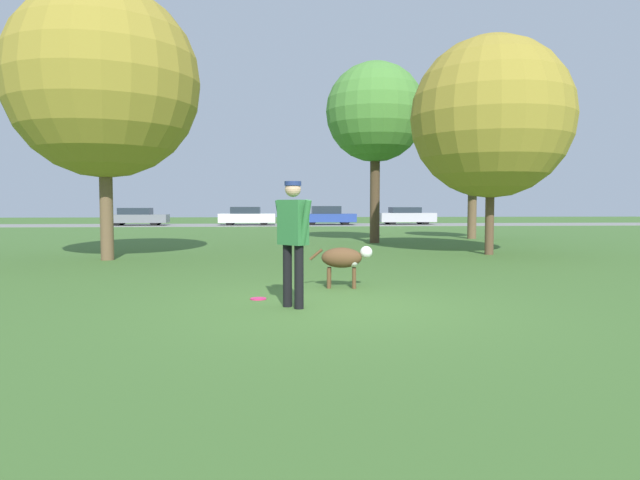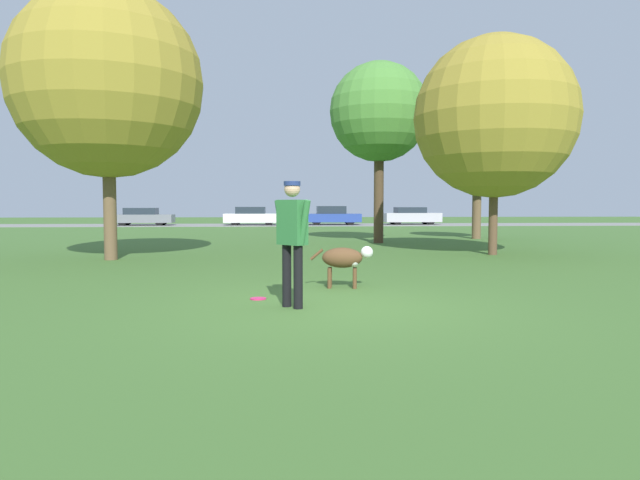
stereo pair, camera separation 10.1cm
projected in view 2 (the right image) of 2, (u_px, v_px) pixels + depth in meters
The scene contains 13 objects.
ground_plane at pixel (333, 307), 8.12m from camera, with size 120.00×120.00×0.00m, color #426B2D.
far_road_strip at pixel (292, 225), 41.28m from camera, with size 120.00×6.00×0.01m.
person at pixel (292, 232), 8.00m from camera, with size 0.53×0.58×1.78m.
dog at pixel (345, 259), 9.96m from camera, with size 1.11×0.45×0.74m.
frisbee at pixel (258, 299), 8.78m from camera, with size 0.25×0.25×0.02m.
tree_far_right at pixel (477, 162), 24.26m from camera, with size 2.84×2.84×4.74m.
tree_near_right at pixel (495, 117), 16.39m from camera, with size 4.64×4.64×6.30m.
tree_near_left at pixel (107, 83), 14.82m from camera, with size 4.95×4.95×7.10m.
tree_mid_center at pixel (379, 113), 21.45m from camera, with size 3.74×3.74×6.82m.
parked_car_grey at pixel (143, 217), 40.36m from camera, with size 4.26×1.81×1.24m.
parked_car_white at pixel (252, 216), 40.85m from camera, with size 4.03×1.91×1.31m.
parked_car_blue at pixel (332, 216), 41.37m from camera, with size 4.06×1.84×1.37m.
parked_car_silver at pixel (411, 216), 42.16m from camera, with size 4.21×1.90×1.29m.
Camera 2 is at (-0.72, -8.01, 1.45)m, focal length 32.00 mm.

